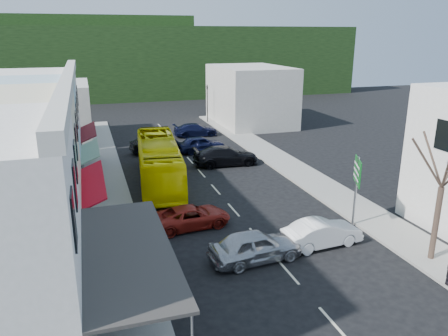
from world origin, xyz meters
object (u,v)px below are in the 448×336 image
at_px(car_silver, 255,248).
at_px(car_red, 191,215).
at_px(direction_sign, 356,192).
at_px(car_white, 322,233).
at_px(street_tree, 441,187).
at_px(traffic_signal, 207,104).
at_px(pedestrian_left, 121,220).
at_px(bus, 159,163).

relative_size(car_silver, car_red, 0.96).
relative_size(car_silver, direction_sign, 1.05).
xyz_separation_m(car_white, street_tree, (4.31, -3.09, 3.13)).
relative_size(direction_sign, street_tree, 0.55).
height_order(car_white, direction_sign, direction_sign).
distance_m(street_tree, traffic_signal, 37.11).
relative_size(car_white, street_tree, 0.57).
relative_size(direction_sign, traffic_signal, 0.88).
xyz_separation_m(car_silver, car_red, (-2.06, 4.80, 0.00)).
relative_size(street_tree, traffic_signal, 1.61).
bearing_deg(street_tree, pedestrian_left, 153.07).
relative_size(pedestrian_left, traffic_signal, 0.36).
height_order(bus, traffic_signal, traffic_signal).
height_order(bus, pedestrian_left, bus).
bearing_deg(direction_sign, pedestrian_left, -166.55).
bearing_deg(street_tree, bus, 124.21).
xyz_separation_m(bus, direction_sign, (9.39, -11.17, 0.54)).
xyz_separation_m(bus, pedestrian_left, (-3.54, -8.56, -0.55)).
height_order(car_white, street_tree, street_tree).
relative_size(car_white, pedestrian_left, 2.59).
distance_m(bus, car_white, 14.31).
bearing_deg(pedestrian_left, direction_sign, -113.30).
bearing_deg(direction_sign, car_white, -127.01).
distance_m(car_silver, direction_sign, 7.30).
xyz_separation_m(car_silver, direction_sign, (6.88, 2.03, 1.39)).
height_order(direction_sign, street_tree, street_tree).
xyz_separation_m(bus, car_white, (6.45, -12.74, -0.85)).
bearing_deg(car_silver, traffic_signal, -17.09).
bearing_deg(traffic_signal, bus, 60.36).
distance_m(bus, car_red, 8.46).
xyz_separation_m(car_white, pedestrian_left, (-9.99, 4.18, 0.30)).
xyz_separation_m(bus, car_silver, (2.51, -13.20, -0.85)).
distance_m(bus, car_silver, 13.46).
xyz_separation_m(car_white, direction_sign, (2.93, 1.57, 1.39)).
bearing_deg(car_white, direction_sign, -66.64).
bearing_deg(car_silver, car_red, 17.86).
bearing_deg(pedestrian_left, bus, -34.33).
bearing_deg(bus, pedestrian_left, -106.63).
distance_m(car_silver, pedestrian_left, 7.63).
relative_size(pedestrian_left, street_tree, 0.22).
height_order(car_red, pedestrian_left, pedestrian_left).
xyz_separation_m(car_red, pedestrian_left, (-3.99, -0.16, 0.30)).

